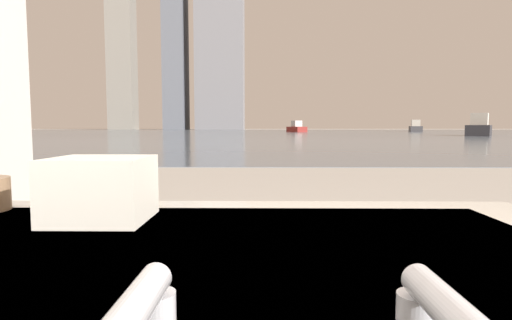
% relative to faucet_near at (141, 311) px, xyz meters
% --- Properties ---
extents(faucet_near, '(0.04, 0.19, 0.08)m').
position_rel_faucet_near_xyz_m(faucet_near, '(0.00, 0.00, 0.00)').
color(faucet_near, silver).
rests_on(faucet_near, bathtub).
extents(faucet_far, '(0.04, 0.19, 0.08)m').
position_rel_faucet_near_xyz_m(faucet_far, '(0.30, 0.00, 0.00)').
color(faucet_far, silver).
rests_on(faucet_far, bathtub).
extents(towel_stack, '(0.24, 0.22, 0.16)m').
position_rel_faucet_near_xyz_m(towel_stack, '(-0.28, 0.61, 0.03)').
color(towel_stack, silver).
rests_on(towel_stack, bathtub).
extents(harbor_water, '(180.00, 110.00, 0.01)m').
position_rel_faucet_near_xyz_m(harbor_water, '(-0.04, 61.86, -0.55)').
color(harbor_water, slate).
rests_on(harbor_water, ground_plane).
extents(harbor_boat_0, '(4.12, 5.21, 1.89)m').
position_rel_faucet_near_xyz_m(harbor_boat_0, '(18.48, 33.53, 0.12)').
color(harbor_boat_0, '#2D2D33').
rests_on(harbor_boat_0, harbor_water).
extents(harbor_boat_1, '(3.02, 5.19, 1.84)m').
position_rel_faucet_near_xyz_m(harbor_boat_1, '(24.05, 61.95, 0.10)').
color(harbor_boat_1, '#4C4C51').
rests_on(harbor_boat_1, harbor_water).
extents(harbor_boat_2, '(2.78, 4.70, 1.67)m').
position_rel_faucet_near_xyz_m(harbor_boat_2, '(5.33, 58.71, 0.04)').
color(harbor_boat_2, maroon).
rests_on(harbor_boat_2, harbor_water).
extents(skyline_tower_0, '(7.34, 6.22, 51.57)m').
position_rel_faucet_near_xyz_m(skyline_tower_0, '(-40.77, 117.86, 25.23)').
color(skyline_tower_0, gray).
rests_on(skyline_tower_0, ground_plane).
extents(skyline_tower_1, '(6.04, 9.84, 65.33)m').
position_rel_faucet_near_xyz_m(skyline_tower_1, '(-24.94, 117.86, 32.11)').
color(skyline_tower_1, slate).
rests_on(skyline_tower_1, ground_plane).
extents(skyline_tower_2, '(13.60, 12.18, 43.05)m').
position_rel_faucet_near_xyz_m(skyline_tower_2, '(-11.82, 117.86, 20.97)').
color(skyline_tower_2, slate).
rests_on(skyline_tower_2, ground_plane).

